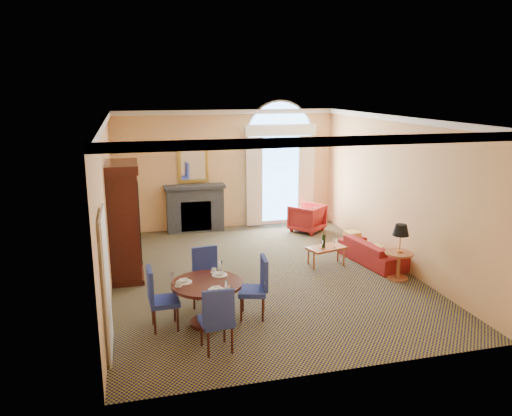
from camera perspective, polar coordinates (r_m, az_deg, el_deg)
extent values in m
plane|color=black|center=(10.44, 0.69, -7.58)|extent=(7.50, 7.50, 0.00)
cube|color=#E1AC6B|center=(13.56, -3.42, 4.39)|extent=(6.00, 0.04, 3.20)
cube|color=#E1AC6B|center=(9.65, -16.75, 0.00)|extent=(0.04, 7.50, 3.20)
cube|color=#E1AC6B|center=(11.12, 15.82, 1.82)|extent=(0.04, 7.50, 3.20)
cube|color=white|center=(9.74, 0.74, 10.23)|extent=(6.00, 7.50, 0.04)
cube|color=silver|center=(9.75, 0.74, 9.88)|extent=(6.00, 7.50, 0.12)
cube|color=silver|center=(7.53, -16.76, -8.42)|extent=(0.08, 0.90, 2.06)
cube|color=#32363B|center=(13.43, -6.97, -0.14)|extent=(1.50, 0.40, 1.20)
cube|color=#32363B|center=(13.26, -7.03, 2.52)|extent=(1.60, 0.46, 0.08)
cube|color=gold|center=(13.36, -7.22, 5.03)|extent=(0.80, 0.04, 1.00)
cube|color=silver|center=(13.34, -7.20, 5.02)|extent=(0.64, 0.02, 0.84)
cube|color=silver|center=(13.96, 2.68, 3.21)|extent=(1.90, 0.04, 2.50)
cube|color=#92C5F4|center=(13.95, 2.69, 3.20)|extent=(1.70, 0.02, 2.30)
cylinder|color=silver|center=(13.79, 2.73, 8.32)|extent=(1.90, 0.04, 1.90)
cube|color=beige|center=(13.65, -0.19, 2.98)|extent=(0.45, 0.06, 2.45)
cube|color=beige|center=(14.08, 5.74, 3.25)|extent=(0.45, 0.06, 2.45)
cube|color=beige|center=(13.66, 2.89, 8.90)|extent=(2.00, 0.08, 0.30)
cube|color=black|center=(10.34, -14.90, -1.90)|extent=(0.60, 1.09, 2.18)
cube|color=black|center=(10.10, -15.31, 4.56)|extent=(0.68, 1.20, 0.17)
cube|color=black|center=(10.66, -14.56, -7.27)|extent=(0.68, 1.20, 0.11)
cylinder|color=black|center=(8.15, -5.65, -8.63)|extent=(1.16, 1.16, 0.05)
cylinder|color=black|center=(8.30, -5.59, -10.95)|extent=(0.15, 0.15, 0.68)
cylinder|color=black|center=(8.43, -5.54, -12.87)|extent=(0.58, 0.58, 0.06)
cylinder|color=white|center=(8.41, -4.17, -7.64)|extent=(0.26, 0.26, 0.01)
imported|color=white|center=(8.41, -4.18, -7.48)|extent=(0.15, 0.15, 0.04)
imported|color=white|center=(8.54, -4.83, -7.07)|extent=(0.09, 0.09, 0.07)
cylinder|color=white|center=(8.19, -8.23, -8.37)|extent=(0.26, 0.26, 0.01)
imported|color=white|center=(8.18, -8.23, -8.21)|extent=(0.15, 0.15, 0.04)
imported|color=white|center=(8.04, -8.86, -8.56)|extent=(0.09, 0.09, 0.07)
cylinder|color=white|center=(7.83, -4.56, -9.32)|extent=(0.26, 0.26, 0.01)
imported|color=white|center=(7.82, -4.56, -9.16)|extent=(0.15, 0.15, 0.04)
imported|color=white|center=(7.83, -3.28, -9.03)|extent=(0.09, 0.09, 0.07)
cube|color=navy|center=(8.93, -5.79, -8.30)|extent=(0.57, 0.57, 0.08)
cube|color=navy|center=(9.02, -5.88, -6.05)|extent=(0.46, 0.12, 0.55)
cylinder|color=black|center=(9.16, -4.46, -9.36)|extent=(0.04, 0.04, 0.42)
cylinder|color=black|center=(9.21, -6.69, -9.27)|extent=(0.04, 0.04, 0.42)
cylinder|color=black|center=(8.84, -4.77, -10.26)|extent=(0.04, 0.04, 0.42)
cylinder|color=black|center=(8.89, -7.09, -10.16)|extent=(0.04, 0.04, 0.42)
cube|color=navy|center=(7.49, -4.56, -12.77)|extent=(0.51, 0.51, 0.08)
cube|color=navy|center=(7.18, -4.31, -11.36)|extent=(0.46, 0.07, 0.55)
cylinder|color=black|center=(7.41, -5.47, -15.27)|extent=(0.04, 0.04, 0.42)
cylinder|color=black|center=(7.50, -2.76, -14.83)|extent=(0.04, 0.04, 0.42)
cylinder|color=black|center=(7.71, -6.23, -14.05)|extent=(0.04, 0.04, 0.42)
cylinder|color=black|center=(7.80, -3.63, -13.65)|extent=(0.04, 0.04, 0.42)
cube|color=navy|center=(8.46, -0.40, -9.49)|extent=(0.57, 0.57, 0.08)
cube|color=navy|center=(8.42, 0.94, -7.43)|extent=(0.12, 0.46, 0.55)
cylinder|color=black|center=(8.39, 0.78, -11.55)|extent=(0.04, 0.04, 0.42)
cylinder|color=black|center=(8.72, 0.87, -10.55)|extent=(0.04, 0.04, 0.42)
cylinder|color=black|center=(8.41, -1.70, -11.50)|extent=(0.04, 0.04, 0.42)
cylinder|color=black|center=(8.74, -1.52, -10.50)|extent=(0.04, 0.04, 0.42)
cube|color=navy|center=(8.22, -10.42, -10.47)|extent=(0.47, 0.47, 0.08)
cube|color=navy|center=(8.10, -12.00, -8.61)|extent=(0.09, 0.46, 0.55)
cylinder|color=black|center=(8.47, -11.72, -11.62)|extent=(0.04, 0.04, 0.42)
cylinder|color=black|center=(8.15, -11.48, -12.67)|extent=(0.04, 0.04, 0.42)
cylinder|color=black|center=(8.50, -9.27, -11.41)|extent=(0.04, 0.04, 0.42)
cylinder|color=black|center=(8.18, -8.93, -12.45)|extent=(0.04, 0.04, 0.42)
imported|color=maroon|center=(11.32, 13.19, -4.88)|extent=(0.96, 1.82, 0.51)
imported|color=maroon|center=(13.43, 5.83, -1.13)|extent=(1.12, 1.13, 0.74)
cube|color=#A25430|center=(10.93, 8.05, -4.55)|extent=(0.91, 0.66, 0.05)
cylinder|color=#A25430|center=(10.73, 6.63, -6.03)|extent=(0.04, 0.04, 0.36)
cylinder|color=#A25430|center=(10.99, 10.02, -5.68)|extent=(0.04, 0.04, 0.36)
cylinder|color=#A25430|center=(11.02, 6.02, -5.48)|extent=(0.04, 0.04, 0.36)
cylinder|color=#A25430|center=(11.27, 9.33, -5.15)|extent=(0.04, 0.04, 0.36)
cylinder|color=#A25430|center=(10.42, 16.05, -4.98)|extent=(0.57, 0.57, 0.04)
cylinder|color=#A25430|center=(10.51, 15.95, -6.44)|extent=(0.08, 0.08, 0.53)
cylinder|color=#A25430|center=(10.60, 15.87, -7.69)|extent=(0.41, 0.41, 0.04)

